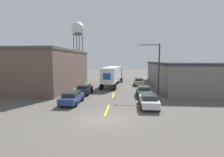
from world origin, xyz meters
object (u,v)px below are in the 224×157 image
(parked_car_left_near, at_px, (72,97))
(parked_car_left_far, at_px, (84,89))
(parked_car_right_mid, at_px, (144,91))
(parked_car_right_near, at_px, (149,100))
(semi_truck, at_px, (113,74))
(parked_car_right_far, at_px, (139,82))
(street_lamp, at_px, (156,65))
(water_tower, at_px, (78,30))

(parked_car_left_near, xyz_separation_m, parked_car_left_far, (0.00, 5.92, 0.00))
(parked_car_right_mid, xyz_separation_m, parked_car_right_near, (0.00, -5.95, 0.00))
(semi_truck, relative_size, parked_car_right_far, 3.03)
(parked_car_right_near, height_order, street_lamp, street_lamp)
(parked_car_right_near, bearing_deg, parked_car_left_far, 143.22)
(parked_car_right_near, bearing_deg, parked_car_right_far, 90.00)
(parked_car_left_far, height_order, street_lamp, street_lamp)
(street_lamp, bearing_deg, semi_truck, 125.63)
(parked_car_right_far, relative_size, parked_car_right_mid, 1.00)
(parked_car_left_near, height_order, parked_car_right_near, same)
(semi_truck, height_order, parked_car_left_near, semi_truck)
(parked_car_right_mid, bearing_deg, water_tower, 118.97)
(semi_truck, distance_m, parked_car_left_far, 10.43)
(parked_car_left_far, xyz_separation_m, water_tower, (-10.83, 34.93, 14.84))
(parked_car_left_near, relative_size, street_lamp, 0.62)
(water_tower, bearing_deg, parked_car_right_far, -51.38)
(semi_truck, xyz_separation_m, parked_car_right_far, (5.30, 0.57, -1.53))
(parked_car_left_near, xyz_separation_m, street_lamp, (10.60, 5.81, 3.68))
(parked_car_right_far, relative_size, water_tower, 0.25)
(parked_car_left_far, height_order, water_tower, water_tower)
(parked_car_right_mid, relative_size, parked_car_right_near, 1.00)
(parked_car_left_far, relative_size, parked_car_right_mid, 1.00)
(street_lamp, bearing_deg, parked_car_left_near, -151.26)
(parked_car_right_far, xyz_separation_m, parked_car_right_near, (0.00, -16.89, 0.00))
(parked_car_right_near, xyz_separation_m, water_tower, (-19.73, 41.58, 14.84))
(parked_car_right_mid, xyz_separation_m, street_lamp, (1.71, 0.59, 3.68))
(parked_car_left_near, xyz_separation_m, parked_car_right_far, (8.89, 16.16, 0.00))
(parked_car_left_near, distance_m, parked_car_right_mid, 10.31)
(parked_car_left_far, bearing_deg, parked_car_left_near, -90.00)
(parked_car_right_near, relative_size, street_lamp, 0.62)
(parked_car_left_far, height_order, parked_car_right_far, same)
(parked_car_right_far, height_order, street_lamp, street_lamp)
(parked_car_left_far, bearing_deg, semi_truck, 69.62)
(semi_truck, height_order, parked_car_right_far, semi_truck)
(parked_car_right_near, bearing_deg, parked_car_left_near, 175.30)
(semi_truck, xyz_separation_m, parked_car_left_near, (-3.59, -15.59, -1.53))
(semi_truck, bearing_deg, street_lamp, -50.41)
(parked_car_right_mid, bearing_deg, parked_car_left_near, -149.59)
(parked_car_left_near, distance_m, parked_car_right_near, 8.92)
(parked_car_left_far, bearing_deg, water_tower, 107.23)
(parked_car_right_far, distance_m, street_lamp, 11.11)
(parked_car_right_far, bearing_deg, parked_car_left_far, -130.99)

